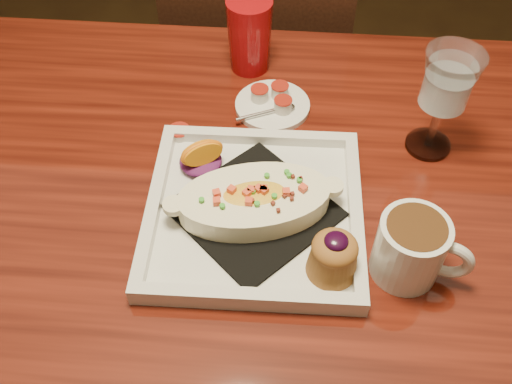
# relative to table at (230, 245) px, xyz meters

# --- Properties ---
(table) EXTENTS (1.50, 0.90, 0.75)m
(table) POSITION_rel_table_xyz_m (0.00, 0.00, 0.00)
(table) COLOR maroon
(table) RESTS_ON floor
(chair_far) EXTENTS (0.42, 0.42, 0.93)m
(chair_far) POSITION_rel_table_xyz_m (-0.00, 0.63, -0.15)
(chair_far) COLOR black
(chair_far) RESTS_ON floor
(plate) EXTENTS (0.31, 0.31, 0.08)m
(plate) POSITION_rel_table_xyz_m (0.05, -0.02, 0.12)
(plate) COLOR silver
(plate) RESTS_ON table
(coffee_mug) EXTENTS (0.13, 0.09, 0.10)m
(coffee_mug) POSITION_rel_table_xyz_m (0.25, -0.09, 0.15)
(coffee_mug) COLOR silver
(coffee_mug) RESTS_ON table
(goblet) EXTENTS (0.09, 0.09, 0.18)m
(goblet) POSITION_rel_table_xyz_m (0.31, 0.15, 0.22)
(goblet) COLOR silver
(goblet) RESTS_ON table
(saucer) EXTENTS (0.13, 0.13, 0.09)m
(saucer) POSITION_rel_table_xyz_m (0.05, 0.22, 0.11)
(saucer) COLOR silver
(saucer) RESTS_ON table
(creamer_loose) EXTENTS (0.03, 0.03, 0.03)m
(creamer_loose) POSITION_rel_table_xyz_m (-0.09, 0.13, 0.11)
(creamer_loose) COLOR silver
(creamer_loose) RESTS_ON table
(red_tumbler) EXTENTS (0.08, 0.08, 0.13)m
(red_tumbler) POSITION_rel_table_xyz_m (0.00, 0.33, 0.16)
(red_tumbler) COLOR #A00B10
(red_tumbler) RESTS_ON table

